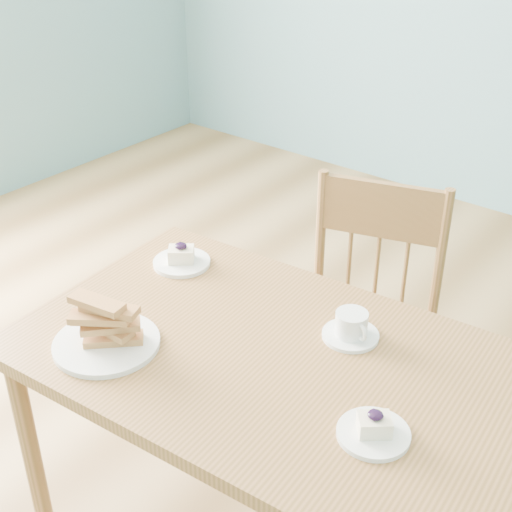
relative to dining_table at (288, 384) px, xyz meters
The scene contains 7 objects.
room 0.76m from the dining_table, 124.91° to the right, with size 5.01×5.01×2.71m.
dining_table is the anchor object (origin of this frame).
dining_chair 0.53m from the dining_table, 100.16° to the left, with size 0.49×0.47×0.86m.
cheesecake_plate_near 0.29m from the dining_table, 17.76° to the right, with size 0.14×0.14×0.06m.
cheesecake_plate_far 0.51m from the dining_table, 161.79° to the left, with size 0.16×0.16×0.07m.
coffee_cup 0.20m from the dining_table, 69.45° to the left, with size 0.13×0.13×0.07m.
biscotti_plate 0.43m from the dining_table, 148.99° to the right, with size 0.24×0.24×0.13m.
Camera 1 is at (0.80, -0.91, 1.66)m, focal length 50.00 mm.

